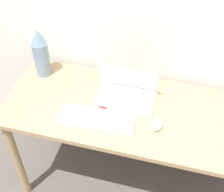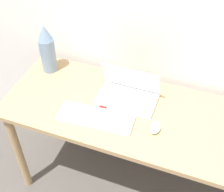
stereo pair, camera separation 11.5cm
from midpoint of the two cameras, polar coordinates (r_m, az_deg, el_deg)
desk at (r=1.78m, az=5.91°, el=-5.14°), size 1.47×0.58×0.75m
laptop at (r=1.75m, az=4.92°, el=0.71°), size 0.33×0.20×0.21m
keyboard at (r=1.66m, az=-0.97°, el=-4.04°), size 0.41×0.16×0.02m
mouse at (r=1.62m, az=9.94°, el=-5.77°), size 0.05×0.09×0.04m
vase at (r=1.91m, az=-10.08°, el=8.41°), size 0.09×0.09×0.31m
mp3_player at (r=1.72m, az=0.33°, el=-2.01°), size 0.04×0.06×0.01m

